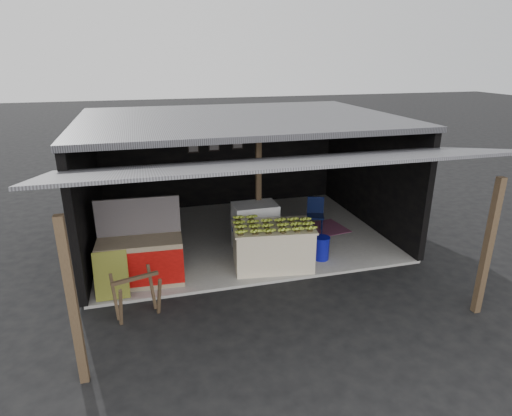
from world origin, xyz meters
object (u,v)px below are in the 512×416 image
object	(u,v)px
banana_table	(273,246)
white_crate	(255,227)
water_barrel	(321,249)
plastic_chair	(315,212)
neighbor_stall	(141,259)
sawhorse	(136,292)

from	to	relation	value
banana_table	white_crate	distance (m)	0.96
white_crate	water_barrel	size ratio (longest dim) A/B	2.23
plastic_chair	neighbor_stall	bearing A→B (deg)	-139.28
water_barrel	plastic_chair	xyz separation A→B (m)	(0.48, 1.53, 0.28)
banana_table	plastic_chair	bearing A→B (deg)	51.62
neighbor_stall	sawhorse	bearing A→B (deg)	-92.11
banana_table	water_barrel	size ratio (longest dim) A/B	3.63
banana_table	sawhorse	bearing A→B (deg)	-150.51
sawhorse	plastic_chair	size ratio (longest dim) A/B	0.97
sawhorse	white_crate	bearing A→B (deg)	21.60
sawhorse	water_barrel	xyz separation A→B (m)	(3.96, 1.17, -0.20)
sawhorse	plastic_chair	bearing A→B (deg)	15.08
neighbor_stall	plastic_chair	distance (m)	4.60
white_crate	plastic_chair	distance (m)	1.87
sawhorse	water_barrel	bearing A→B (deg)	0.23
plastic_chair	sawhorse	bearing A→B (deg)	-127.60
banana_table	white_crate	world-z (taller)	white_crate
white_crate	banana_table	bearing A→B (deg)	-82.44
white_crate	sawhorse	size ratio (longest dim) A/B	1.26
banana_table	sawhorse	xyz separation A→B (m)	(-2.81, -1.13, -0.02)
white_crate	sawhorse	bearing A→B (deg)	-142.60
neighbor_stall	sawhorse	world-z (taller)	neighbor_stall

